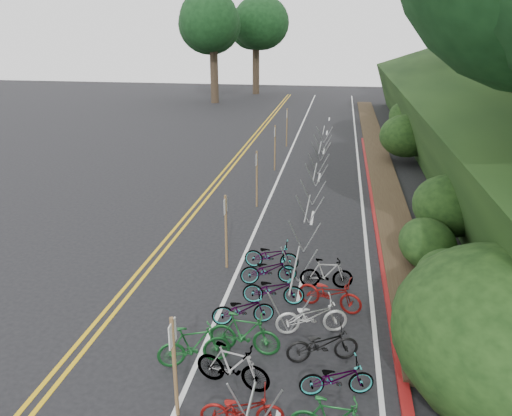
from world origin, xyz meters
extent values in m
plane|color=black|center=(0.00, 0.00, 0.00)|extent=(120.00, 120.00, 0.00)
cube|color=gold|center=(-2.15, 10.00, 0.00)|extent=(0.12, 80.00, 0.01)
cube|color=gold|center=(-1.85, 10.00, 0.00)|extent=(0.12, 80.00, 0.01)
cube|color=silver|center=(1.00, 10.00, 0.00)|extent=(0.12, 80.00, 0.01)
cube|color=silver|center=(5.20, 10.00, 0.00)|extent=(0.12, 80.00, 0.01)
cube|color=silver|center=(3.10, 4.00, 0.00)|extent=(0.10, 1.60, 0.01)
cube|color=silver|center=(3.10, 10.00, 0.00)|extent=(0.10, 1.60, 0.01)
cube|color=silver|center=(3.10, 16.00, 0.00)|extent=(0.10, 1.60, 0.01)
cube|color=silver|center=(3.10, 22.00, 0.00)|extent=(0.10, 1.60, 0.01)
cube|color=silver|center=(3.10, 28.00, 0.00)|extent=(0.10, 1.60, 0.01)
cube|color=silver|center=(3.10, 34.00, 0.00)|extent=(0.10, 1.60, 0.01)
cube|color=maroon|center=(5.70, 12.00, 0.05)|extent=(0.25, 28.00, 0.10)
cube|color=black|center=(13.50, 22.00, 2.80)|extent=(12.32, 44.00, 9.11)
cube|color=#382819|center=(6.40, 22.00, 0.08)|extent=(1.40, 44.00, 0.16)
ellipsoid|color=#284C19|center=(7.20, 3.00, 1.04)|extent=(2.00, 2.80, 1.60)
ellipsoid|color=#284C19|center=(8.00, 8.00, 1.55)|extent=(2.60, 3.64, 2.08)
ellipsoid|color=#284C19|center=(9.20, 14.00, 1.99)|extent=(2.20, 3.08, 1.76)
ellipsoid|color=#284C19|center=(7.80, 20.00, 1.56)|extent=(3.00, 4.20, 2.40)
ellipsoid|color=#284C19|center=(8.50, 26.00, 1.73)|extent=(2.40, 3.36, 1.92)
ellipsoid|color=#284C19|center=(9.80, 30.00, 2.41)|extent=(2.80, 3.92, 2.24)
ellipsoid|color=#284C19|center=(7.00, 6.00, 0.90)|extent=(1.80, 2.52, 1.44)
ellipsoid|color=#284C19|center=(10.00, 18.00, 2.60)|extent=(3.20, 4.48, 2.56)
cylinder|color=#2D2319|center=(12.50, 28.00, 5.91)|extent=(0.83, 0.83, 6.21)
cylinder|color=#2D2319|center=(15.00, 36.00, 7.05)|extent=(0.88, 0.88, 7.10)
cylinder|color=#2D2319|center=(-9.00, 42.00, 2.88)|extent=(0.81, 0.81, 5.77)
ellipsoid|color=black|center=(-9.00, 42.00, 8.14)|extent=(7.89, 7.89, 7.49)
cylinder|color=#2D2319|center=(-6.00, 50.00, 2.66)|extent=(0.78, 0.78, 5.33)
ellipsoid|color=black|center=(-6.00, 50.00, 7.40)|extent=(6.90, 6.90, 6.56)
cylinder|color=#9C9DA0|center=(2.41, -1.82, 0.53)|extent=(0.54, 0.04, 1.05)
cylinder|color=#9C9DA0|center=(2.97, -1.82, 0.53)|extent=(0.54, 0.04, 1.05)
cylinder|color=#9C9DA0|center=(3.00, 3.00, 1.15)|extent=(0.05, 3.00, 0.05)
cylinder|color=#9C9DA0|center=(2.72, 1.60, 0.57)|extent=(0.58, 0.04, 1.13)
cylinder|color=#9C9DA0|center=(3.28, 1.60, 0.57)|extent=(0.58, 0.04, 1.13)
cylinder|color=#9C9DA0|center=(2.72, 4.40, 0.57)|extent=(0.58, 0.04, 1.13)
cylinder|color=#9C9DA0|center=(3.28, 4.40, 0.57)|extent=(0.58, 0.04, 1.13)
cylinder|color=#9C9DA0|center=(3.00, 8.00, 1.15)|extent=(0.05, 3.00, 0.05)
cylinder|color=#9C9DA0|center=(2.72, 6.60, 0.57)|extent=(0.58, 0.04, 1.13)
cylinder|color=#9C9DA0|center=(3.28, 6.60, 0.57)|extent=(0.58, 0.04, 1.13)
cylinder|color=#9C9DA0|center=(2.72, 9.40, 0.57)|extent=(0.58, 0.04, 1.13)
cylinder|color=#9C9DA0|center=(3.28, 9.40, 0.57)|extent=(0.58, 0.04, 1.13)
cylinder|color=#9C9DA0|center=(3.00, 13.00, 1.15)|extent=(0.05, 3.00, 0.05)
cylinder|color=#9C9DA0|center=(2.72, 11.60, 0.57)|extent=(0.58, 0.04, 1.13)
cylinder|color=#9C9DA0|center=(3.28, 11.60, 0.57)|extent=(0.58, 0.04, 1.13)
cylinder|color=#9C9DA0|center=(2.72, 14.40, 0.57)|extent=(0.58, 0.04, 1.13)
cylinder|color=#9C9DA0|center=(3.28, 14.40, 0.57)|extent=(0.58, 0.04, 1.13)
cylinder|color=#9C9DA0|center=(3.00, 18.00, 1.15)|extent=(0.05, 3.00, 0.05)
cylinder|color=#9C9DA0|center=(2.72, 16.60, 0.57)|extent=(0.58, 0.04, 1.13)
cylinder|color=#9C9DA0|center=(3.28, 16.60, 0.57)|extent=(0.58, 0.04, 1.13)
cylinder|color=#9C9DA0|center=(2.72, 19.40, 0.57)|extent=(0.58, 0.04, 1.13)
cylinder|color=#9C9DA0|center=(3.28, 19.40, 0.57)|extent=(0.58, 0.04, 1.13)
cylinder|color=#9C9DA0|center=(3.00, 23.00, 1.15)|extent=(0.05, 3.00, 0.05)
cylinder|color=#9C9DA0|center=(2.72, 21.60, 0.57)|extent=(0.58, 0.04, 1.13)
cylinder|color=#9C9DA0|center=(3.28, 21.60, 0.57)|extent=(0.58, 0.04, 1.13)
cylinder|color=#9C9DA0|center=(2.72, 24.40, 0.57)|extent=(0.58, 0.04, 1.13)
cylinder|color=#9C9DA0|center=(3.28, 24.40, 0.57)|extent=(0.58, 0.04, 1.13)
cylinder|color=brown|center=(1.07, -1.65, 1.14)|extent=(0.08, 0.08, 2.28)
cube|color=silver|center=(1.07, -1.65, 1.93)|extent=(0.02, 0.40, 0.50)
cylinder|color=brown|center=(0.60, 5.00, 1.25)|extent=(0.08, 0.08, 2.50)
cube|color=silver|center=(0.60, 5.00, 2.15)|extent=(0.02, 0.40, 0.50)
cylinder|color=brown|center=(0.60, 11.00, 1.25)|extent=(0.08, 0.08, 2.50)
cube|color=silver|center=(0.60, 11.00, 2.15)|extent=(0.02, 0.40, 0.50)
cylinder|color=brown|center=(0.60, 17.00, 1.25)|extent=(0.08, 0.08, 2.50)
cube|color=silver|center=(0.60, 17.00, 2.15)|extent=(0.02, 0.40, 0.50)
cylinder|color=brown|center=(0.60, 23.00, 1.25)|extent=(0.08, 0.08, 2.50)
cube|color=silver|center=(0.60, 23.00, 2.15)|extent=(0.02, 0.40, 0.50)
imported|color=#144C1E|center=(0.96, -0.02, 0.52)|extent=(1.09, 1.77, 1.03)
imported|color=maroon|center=(2.44, -1.76, 0.43)|extent=(0.80, 1.72, 0.87)
imported|color=slate|center=(2.00, -0.61, 0.52)|extent=(0.84, 1.80, 1.05)
imported|color=slate|center=(4.24, -0.50, 0.42)|extent=(0.92, 1.70, 0.85)
imported|color=#144C1E|center=(2.03, 0.62, 0.53)|extent=(0.63, 1.81, 1.07)
imported|color=black|center=(3.89, 0.61, 0.45)|extent=(1.09, 1.83, 0.91)
imported|color=slate|center=(1.76, 1.85, 0.44)|extent=(1.04, 1.76, 0.87)
imported|color=beige|center=(3.57, 1.73, 0.49)|extent=(1.12, 1.97, 0.98)
imported|color=slate|center=(2.41, 2.99, 0.46)|extent=(0.75, 1.80, 0.92)
imported|color=maroon|center=(4.00, 2.98, 0.48)|extent=(1.16, 1.95, 0.97)
imported|color=slate|center=(2.10, 4.17, 0.46)|extent=(1.05, 1.85, 0.92)
imported|color=slate|center=(3.86, 4.16, 0.48)|extent=(0.60, 1.63, 0.96)
imported|color=slate|center=(2.06, 5.17, 0.47)|extent=(0.66, 1.80, 0.94)
camera|label=1|loc=(3.99, -9.39, 7.43)|focal=35.00mm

